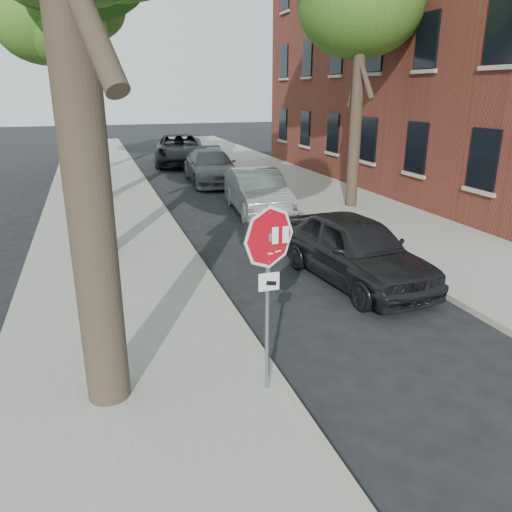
{
  "coord_description": "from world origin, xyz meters",
  "views": [
    {
      "loc": [
        -2.72,
        -5.69,
        4.07
      ],
      "look_at": [
        -0.84,
        0.07,
        2.05
      ],
      "focal_mm": 35.0,
      "sensor_mm": 36.0,
      "label": 1
    }
  ],
  "objects_px": {
    "car_b": "(257,192)",
    "apartment_building": "(482,3)",
    "tree_far": "(77,19)",
    "car_a": "(355,249)",
    "stop_sign": "(269,265)",
    "car_d": "(180,149)",
    "car_c": "(211,167)"
  },
  "relations": [
    {
      "from": "apartment_building",
      "to": "stop_sign",
      "type": "bearing_deg",
      "value": -136.35
    },
    {
      "from": "apartment_building",
      "to": "car_d",
      "type": "height_order",
      "value": "apartment_building"
    },
    {
      "from": "stop_sign",
      "to": "car_d",
      "type": "bearing_deg",
      "value": 83.07
    },
    {
      "from": "apartment_building",
      "to": "car_c",
      "type": "bearing_deg",
      "value": 166.84
    },
    {
      "from": "tree_far",
      "to": "car_d",
      "type": "height_order",
      "value": "tree_far"
    },
    {
      "from": "car_d",
      "to": "car_a",
      "type": "bearing_deg",
      "value": -81.41
    },
    {
      "from": "car_a",
      "to": "car_b",
      "type": "height_order",
      "value": "car_a"
    },
    {
      "from": "car_c",
      "to": "car_d",
      "type": "bearing_deg",
      "value": 95.52
    },
    {
      "from": "stop_sign",
      "to": "car_a",
      "type": "height_order",
      "value": "stop_sign"
    },
    {
      "from": "car_a",
      "to": "tree_far",
      "type": "bearing_deg",
      "value": 100.8
    },
    {
      "from": "apartment_building",
      "to": "car_b",
      "type": "height_order",
      "value": "apartment_building"
    },
    {
      "from": "stop_sign",
      "to": "car_c",
      "type": "distance_m",
      "value": 17.06
    },
    {
      "from": "car_c",
      "to": "stop_sign",
      "type": "bearing_deg",
      "value": -97.95
    },
    {
      "from": "car_b",
      "to": "stop_sign",
      "type": "bearing_deg",
      "value": -102.59
    },
    {
      "from": "car_b",
      "to": "apartment_building",
      "type": "bearing_deg",
      "value": 22.22
    },
    {
      "from": "stop_sign",
      "to": "car_b",
      "type": "xyz_separation_m",
      "value": [
        3.3,
        10.47,
        -1.2
      ]
    },
    {
      "from": "apartment_building",
      "to": "tree_far",
      "type": "xyz_separation_m",
      "value": [
        -16.72,
        7.11,
        -0.44
      ]
    },
    {
      "from": "apartment_building",
      "to": "tree_far",
      "type": "relative_size",
      "value": 2.17
    },
    {
      "from": "tree_far",
      "to": "car_a",
      "type": "height_order",
      "value": "tree_far"
    },
    {
      "from": "car_c",
      "to": "apartment_building",
      "type": "bearing_deg",
      "value": -10.5
    },
    {
      "from": "tree_far",
      "to": "car_b",
      "type": "height_order",
      "value": "tree_far"
    },
    {
      "from": "tree_far",
      "to": "car_b",
      "type": "relative_size",
      "value": 2.07
    },
    {
      "from": "stop_sign",
      "to": "car_b",
      "type": "relative_size",
      "value": 0.58
    },
    {
      "from": "car_c",
      "to": "car_b",
      "type": "bearing_deg",
      "value": -85.83
    },
    {
      "from": "tree_far",
      "to": "car_c",
      "type": "height_order",
      "value": "tree_far"
    },
    {
      "from": "tree_far",
      "to": "car_d",
      "type": "xyz_separation_m",
      "value": [
        4.84,
        2.02,
        -6.36
      ]
    },
    {
      "from": "stop_sign",
      "to": "car_a",
      "type": "distance_m",
      "value": 5.02
    },
    {
      "from": "apartment_building",
      "to": "stop_sign",
      "type": "xyz_separation_m",
      "value": [
        -14.7,
        -14.03,
        -5.71
      ]
    },
    {
      "from": "car_b",
      "to": "car_d",
      "type": "xyz_separation_m",
      "value": [
        -0.49,
        12.69,
        0.11
      ]
    },
    {
      "from": "apartment_building",
      "to": "car_d",
      "type": "bearing_deg",
      "value": 142.47
    },
    {
      "from": "apartment_building",
      "to": "car_c",
      "type": "height_order",
      "value": "apartment_building"
    },
    {
      "from": "car_a",
      "to": "car_d",
      "type": "bearing_deg",
      "value": 85.35
    }
  ]
}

